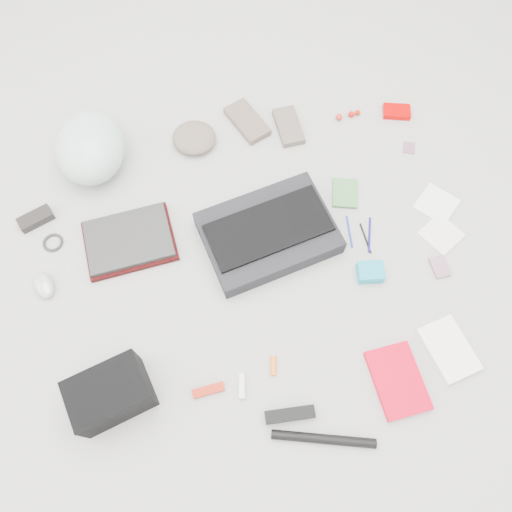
{
  "coord_description": "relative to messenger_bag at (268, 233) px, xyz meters",
  "views": [
    {
      "loc": [
        -0.1,
        -0.68,
        1.62
      ],
      "look_at": [
        0.0,
        0.0,
        0.05
      ],
      "focal_mm": 35.0,
      "sensor_mm": 36.0,
      "label": 1
    }
  ],
  "objects": [
    {
      "name": "ground_plane",
      "position": [
        -0.06,
        -0.09,
        -0.04
      ],
      "size": [
        4.0,
        4.0,
        0.0
      ],
      "primitive_type": "plane",
      "color": "gray"
    },
    {
      "name": "messenger_bag",
      "position": [
        0.0,
        0.0,
        0.0
      ],
      "size": [
        0.52,
        0.42,
        0.07
      ],
      "primitive_type": "cube",
      "rotation": [
        0.0,
        0.0,
        0.26
      ],
      "color": "black",
      "rests_on": "ground_plane"
    },
    {
      "name": "bag_flap",
      "position": [
        0.0,
        -0.0,
        0.04
      ],
      "size": [
        0.46,
        0.29,
        0.01
      ],
      "primitive_type": "cube",
      "rotation": [
        0.0,
        0.0,
        0.26
      ],
      "color": "black",
      "rests_on": "messenger_bag"
    },
    {
      "name": "laptop_sleeve",
      "position": [
        -0.49,
        0.05,
        -0.03
      ],
      "size": [
        0.34,
        0.28,
        0.02
      ],
      "primitive_type": "cube",
      "rotation": [
        0.0,
        0.0,
        0.14
      ],
      "color": "black",
      "rests_on": "ground_plane"
    },
    {
      "name": "laptop",
      "position": [
        -0.49,
        0.05,
        -0.01
      ],
      "size": [
        0.32,
        0.25,
        0.02
      ],
      "primitive_type": "cube",
      "rotation": [
        0.0,
        0.0,
        0.14
      ],
      "color": "black",
      "rests_on": "laptop_sleeve"
    },
    {
      "name": "bike_helmet",
      "position": [
        -0.61,
        0.42,
        0.06
      ],
      "size": [
        0.27,
        0.33,
        0.19
      ],
      "primitive_type": "ellipsoid",
      "rotation": [
        0.0,
        0.0,
        -0.03
      ],
      "color": "#B2CCC4",
      "rests_on": "ground_plane"
    },
    {
      "name": "beanie",
      "position": [
        -0.22,
        0.46,
        -0.01
      ],
      "size": [
        0.22,
        0.21,
        0.06
      ],
      "primitive_type": "ellipsoid",
      "rotation": [
        0.0,
        0.0,
        -0.38
      ],
      "color": "brown",
      "rests_on": "ground_plane"
    },
    {
      "name": "mitten_left",
      "position": [
        -0.01,
        0.52,
        -0.02
      ],
      "size": [
        0.18,
        0.22,
        0.03
      ],
      "primitive_type": "cube",
      "rotation": [
        0.0,
        0.0,
        0.45
      ],
      "color": "brown",
      "rests_on": "ground_plane"
    },
    {
      "name": "mitten_right",
      "position": [
        0.15,
        0.47,
        -0.02
      ],
      "size": [
        0.11,
        0.19,
        0.03
      ],
      "primitive_type": "cube",
      "rotation": [
        0.0,
        0.0,
        0.1
      ],
      "color": "#5B524B",
      "rests_on": "ground_plane"
    },
    {
      "name": "power_brick",
      "position": [
        -0.83,
        0.19,
        -0.02
      ],
      "size": [
        0.13,
        0.1,
        0.03
      ],
      "primitive_type": "cube",
      "rotation": [
        0.0,
        0.0,
        0.42
      ],
      "color": "black",
      "rests_on": "ground_plane"
    },
    {
      "name": "cable_coil",
      "position": [
        -0.77,
        0.09,
        -0.03
      ],
      "size": [
        0.08,
        0.08,
        0.01
      ],
      "primitive_type": "torus",
      "rotation": [
        0.0,
        0.0,
        0.08
      ],
      "color": "black",
      "rests_on": "ground_plane"
    },
    {
      "name": "mouse",
      "position": [
        -0.79,
        -0.08,
        -0.02
      ],
      "size": [
        0.1,
        0.12,
        0.04
      ],
      "primitive_type": "ellipsoid",
      "rotation": [
        0.0,
        0.0,
        0.38
      ],
      "color": "#9F9FA0",
      "rests_on": "ground_plane"
    },
    {
      "name": "camera_bag",
      "position": [
        -0.56,
        -0.49,
        0.04
      ],
      "size": [
        0.27,
        0.22,
        0.15
      ],
      "primitive_type": "cube",
      "rotation": [
        0.0,
        0.0,
        0.32
      ],
      "color": "black",
      "rests_on": "ground_plane"
    },
    {
      "name": "multitool",
      "position": [
        -0.27,
        -0.51,
        -0.03
      ],
      "size": [
        0.1,
        0.04,
        0.02
      ],
      "primitive_type": "cube",
      "rotation": [
        0.0,
        0.0,
        0.13
      ],
      "color": "#9D1906",
      "rests_on": "ground_plane"
    },
    {
      "name": "toiletry_tube_white",
      "position": [
        -0.16,
        -0.51,
        -0.03
      ],
      "size": [
        0.03,
        0.08,
        0.02
      ],
      "primitive_type": "cylinder",
      "rotation": [
        1.57,
        0.0,
        -0.13
      ],
      "color": "silver",
      "rests_on": "ground_plane"
    },
    {
      "name": "toiletry_tube_orange",
      "position": [
        -0.05,
        -0.46,
        -0.03
      ],
      "size": [
        0.03,
        0.06,
        0.02
      ],
      "primitive_type": "cylinder",
      "rotation": [
        1.57,
        0.0,
        -0.16
      ],
      "color": "orange",
      "rests_on": "ground_plane"
    },
    {
      "name": "u_lock",
      "position": [
        -0.03,
        -0.62,
        -0.02
      ],
      "size": [
        0.16,
        0.04,
        0.03
      ],
      "primitive_type": "cube",
      "rotation": [
        0.0,
        0.0,
        -0.01
      ],
      "color": "black",
      "rests_on": "ground_plane"
    },
    {
      "name": "bike_pump",
      "position": [
        0.06,
        -0.7,
        -0.02
      ],
      "size": [
        0.32,
        0.1,
        0.03
      ],
      "primitive_type": "cylinder",
      "rotation": [
        0.0,
        1.57,
        -0.23
      ],
      "color": "black",
      "rests_on": "ground_plane"
    },
    {
      "name": "book_red",
      "position": [
        0.33,
        -0.56,
        -0.03
      ],
      "size": [
        0.17,
        0.24,
        0.02
      ],
      "primitive_type": "cube",
      "rotation": [
        0.0,
        0.0,
        0.12
      ],
      "color": "red",
      "rests_on": "ground_plane"
    },
    {
      "name": "book_white",
      "position": [
        0.52,
        -0.49,
        -0.03
      ],
      "size": [
        0.18,
        0.22,
        0.02
      ],
      "primitive_type": "cube",
      "rotation": [
        0.0,
        0.0,
        0.26
      ],
      "color": "silver",
      "rests_on": "ground_plane"
    },
    {
      "name": "notepad",
      "position": [
        0.31,
        0.14,
        -0.03
      ],
      "size": [
        0.12,
        0.14,
        0.01
      ],
      "primitive_type": "cube",
      "rotation": [
        0.0,
        0.0,
        -0.22
      ],
      "color": "#3E763B",
      "rests_on": "ground_plane"
    },
    {
      "name": "pen_blue",
      "position": [
        0.3,
        -0.02,
        -0.03
      ],
      "size": [
        0.01,
        0.13,
        0.01
      ],
      "primitive_type": "cylinder",
      "rotation": [
        1.57,
        0.0,
        -0.06
      ],
      "color": "navy",
      "rests_on": "ground_plane"
    },
    {
      "name": "pen_black",
      "position": [
        0.35,
        -0.05,
        -0.03
      ],
      "size": [
        0.02,
        0.12,
        0.01
      ],
      "primitive_type": "cylinder",
      "rotation": [
        1.57,
        0.0,
        0.09
      ],
      "color": "black",
      "rests_on": "ground_plane"
    },
    {
      "name": "pen_navy",
      "position": [
        0.37,
        -0.04,
        -0.03
      ],
      "size": [
        0.04,
        0.14,
        0.01
      ],
      "primitive_type": "cylinder",
      "rotation": [
        1.57,
        0.0,
        -0.27
      ],
      "color": "#120D61",
      "rests_on": "ground_plane"
    },
    {
      "name": "accordion_wallet",
      "position": [
        0.33,
        -0.19,
        -0.02
      ],
      "size": [
        0.09,
        0.08,
        0.04
      ],
      "primitive_type": "cube",
      "rotation": [
        0.0,
        0.0,
        -0.09
      ],
      "color": "#1293B0",
      "rests_on": "ground_plane"
    },
    {
      "name": "card_deck",
      "position": [
        0.58,
        -0.2,
        -0.03
      ],
      "size": [
        0.06,
        0.08,
        0.01
      ],
      "primitive_type": "cube",
      "rotation": [
        0.0,
        0.0,
        0.11
      ],
      "color": "gray",
      "rests_on": "ground_plane"
    },
    {
      "name": "napkin_top",
      "position": [
        0.64,
        0.05,
        -0.03
      ],
      "size": [
        0.19,
        0.19,
        0.01
      ],
      "primitive_type": "cube",
      "rotation": [
        0.0,
        0.0,
        0.78
      ],
      "color": "white",
      "rests_on": "ground_plane"
    },
    {
      "name": "napkin_bottom",
      "position": [
        0.62,
        -0.08,
        -0.03
      ],
      "size": [
        0.17,
        0.17,
        0.01
      ],
      "primitive_type": "cube",
      "rotation": [
        0.0,
        0.0,
        0.58
      ],
      "color": "silver",
      "rests_on": "ground_plane"
    },
    {
      "name": "lollipop_a",
      "position": [
        0.36,
        0.49,
        -0.02
      ],
      "size": [
        0.03,
        0.03,
        0.03
      ],
      "primitive_type": "sphere",
      "rotation": [
        0.0,
        0.0,
        -0.25
      ],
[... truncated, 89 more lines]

